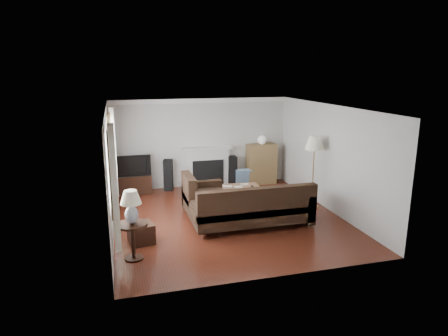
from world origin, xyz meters
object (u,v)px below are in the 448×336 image
object	(u,v)px
sectional_sofa	(252,206)
side_table	(133,241)
tv_stand	(133,184)
bookshelf	(261,164)
coffee_table	(237,194)
floor_lamp	(313,172)

from	to	relation	value
sectional_sofa	side_table	xyz separation A→B (m)	(-2.53, -0.93, -0.11)
tv_stand	side_table	xyz separation A→B (m)	(-0.18, -3.99, 0.09)
bookshelf	coffee_table	size ratio (longest dim) A/B	1.06
tv_stand	sectional_sofa	world-z (taller)	sectional_sofa
tv_stand	coffee_table	size ratio (longest dim) A/B	0.90
side_table	sectional_sofa	bearing A→B (deg)	20.16
tv_stand	side_table	distance (m)	3.99
tv_stand	bookshelf	size ratio (longest dim) A/B	0.85
floor_lamp	side_table	xyz separation A→B (m)	(-4.35, -1.70, -0.54)
sectional_sofa	floor_lamp	xyz separation A→B (m)	(1.82, 0.77, 0.43)
sectional_sofa	floor_lamp	world-z (taller)	floor_lamp
sectional_sofa	floor_lamp	distance (m)	2.02
tv_stand	bookshelf	xyz separation A→B (m)	(3.72, 0.02, 0.33)
side_table	coffee_table	bearing A→B (deg)	42.63
sectional_sofa	tv_stand	bearing A→B (deg)	127.56
tv_stand	floor_lamp	world-z (taller)	floor_lamp
bookshelf	tv_stand	bearing A→B (deg)	-179.65
tv_stand	coffee_table	distance (m)	2.93
sectional_sofa	side_table	bearing A→B (deg)	-159.84
tv_stand	floor_lamp	bearing A→B (deg)	-28.80
bookshelf	coffee_table	world-z (taller)	bookshelf
side_table	tv_stand	bearing A→B (deg)	87.44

